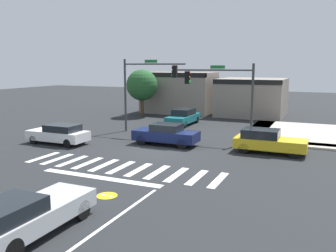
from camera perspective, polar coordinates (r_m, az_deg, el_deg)
The scene contains 14 objects.
ground_plane at distance 23.86m, azimuth -1.80°, elevation -3.81°, with size 120.00×120.00×0.00m, color #232628.
crosswalk_near at distance 20.03m, azimuth -7.43°, elevation -6.48°, with size 11.39×2.63×0.01m.
lane_markings at distance 14.14m, azimuth -18.36°, elevation -13.85°, with size 6.80×18.75×0.01m.
bike_detector_marking at distance 15.96m, azimuth -9.60°, elevation -10.76°, with size 0.90×0.90×0.01m.
curb_corner_northeast at distance 30.85m, azimuth 20.56°, elevation -1.22°, with size 10.00×10.60×0.15m.
storefront_row at distance 41.75m, azimuth 7.28°, elevation 4.95°, with size 15.91×6.83×4.72m.
traffic_signal_northwest at distance 29.52m, azimuth -3.49°, elevation 6.98°, with size 5.46×0.32×6.02m.
traffic_signal_northeast at distance 26.88m, azimuth 8.54°, elevation 6.06°, with size 5.87×0.32×5.65m.
car_silver at distance 12.83m, azimuth -21.29°, elevation -12.93°, with size 1.76×4.68×1.45m.
car_navy at distance 25.22m, azimuth -0.32°, elevation -1.29°, with size 4.55×1.74×1.49m.
car_white at distance 26.76m, azimuth -16.83°, elevation -1.18°, with size 4.40×1.79×1.40m.
car_teal at distance 33.87m, azimuth 2.42°, elevation 1.48°, with size 1.80×4.73×1.50m.
car_yellow at distance 23.82m, azimuth 15.47°, elevation -2.29°, with size 4.42×1.85×1.49m.
roadside_tree at distance 39.61m, azimuth -4.14°, elevation 6.44°, with size 3.39×3.39×5.09m.
Camera 1 is at (10.09, -20.91, 5.50)m, focal length 38.64 mm.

